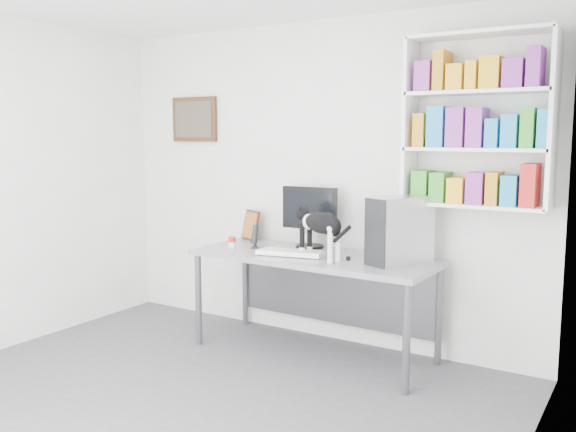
{
  "coord_description": "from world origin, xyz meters",
  "views": [
    {
      "loc": [
        2.55,
        -2.56,
        1.75
      ],
      "look_at": [
        0.02,
        1.53,
        1.11
      ],
      "focal_mm": 38.0,
      "sensor_mm": 36.0,
      "label": 1
    }
  ],
  "objects": [
    {
      "name": "room",
      "position": [
        0.0,
        0.0,
        1.35
      ],
      "size": [
        4.01,
        4.01,
        2.7
      ],
      "color": "#55555A",
      "rests_on": "ground"
    },
    {
      "name": "bookshelf",
      "position": [
        1.4,
        1.85,
        1.85
      ],
      "size": [
        1.03,
        0.28,
        1.24
      ],
      "primitive_type": "cube",
      "color": "white",
      "rests_on": "room"
    },
    {
      "name": "wall_art",
      "position": [
        -1.3,
        1.97,
        1.9
      ],
      "size": [
        0.52,
        0.04,
        0.42
      ],
      "primitive_type": "cube",
      "color": "#4D2F18",
      "rests_on": "room"
    },
    {
      "name": "desk",
      "position": [
        0.23,
        1.57,
        0.41
      ],
      "size": [
        1.97,
        0.8,
        0.81
      ],
      "primitive_type": "cube",
      "rotation": [
        0.0,
        0.0,
        -0.02
      ],
      "color": "gray",
      "rests_on": "room"
    },
    {
      "name": "monitor",
      "position": [
        0.06,
        1.82,
        1.08
      ],
      "size": [
        0.5,
        0.26,
        0.52
      ],
      "primitive_type": "cube",
      "rotation": [
        0.0,
        0.0,
        0.05
      ],
      "color": "black",
      "rests_on": "desk"
    },
    {
      "name": "keyboard",
      "position": [
        0.09,
        1.45,
        0.83
      ],
      "size": [
        0.55,
        0.31,
        0.04
      ],
      "primitive_type": "cube",
      "rotation": [
        0.0,
        0.0,
        0.22
      ],
      "color": "white",
      "rests_on": "desk"
    },
    {
      "name": "pc_tower",
      "position": [
        0.94,
        1.61,
        1.06
      ],
      "size": [
        0.4,
        0.54,
        0.5
      ],
      "primitive_type": "cube",
      "rotation": [
        0.0,
        0.0,
        -0.4
      ],
      "color": "#A8A9AD",
      "rests_on": "desk"
    },
    {
      "name": "speaker",
      "position": [
        -0.32,
        1.56,
        0.92
      ],
      "size": [
        0.11,
        0.11,
        0.2
      ],
      "primitive_type": "cylinder",
      "rotation": [
        0.0,
        0.0,
        -0.25
      ],
      "color": "black",
      "rests_on": "desk"
    },
    {
      "name": "leaning_print",
      "position": [
        -0.58,
        1.87,
        0.95
      ],
      "size": [
        0.24,
        0.18,
        0.28
      ],
      "primitive_type": "cube",
      "rotation": [
        0.0,
        0.0,
        -0.43
      ],
      "color": "#4D2F18",
      "rests_on": "desk"
    },
    {
      "name": "soup_can",
      "position": [
        -0.5,
        1.48,
        0.86
      ],
      "size": [
        0.08,
        0.08,
        0.09
      ],
      "primitive_type": "cylinder",
      "rotation": [
        0.0,
        0.0,
        0.31
      ],
      "color": "#AA1F0E",
      "rests_on": "desk"
    },
    {
      "name": "cat",
      "position": [
        0.36,
        1.45,
        1.0
      ],
      "size": [
        0.61,
        0.41,
        0.37
      ],
      "primitive_type": null,
      "rotation": [
        0.0,
        0.0,
        -0.45
      ],
      "color": "black",
      "rests_on": "desk"
    }
  ]
}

